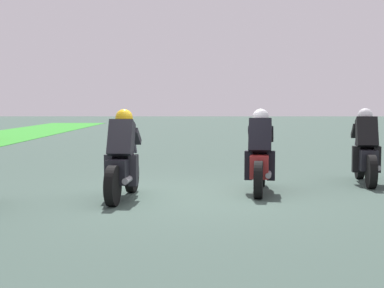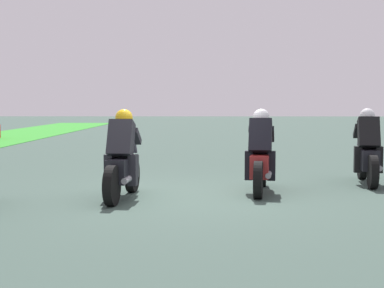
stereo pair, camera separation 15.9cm
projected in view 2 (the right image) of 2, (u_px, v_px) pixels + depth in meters
name	position (u px, v px, depth m)	size (l,w,h in m)	color
ground_plane	(187.00, 195.00, 9.85)	(120.00, 120.00, 0.00)	#384C43
rider_lane_a	(368.00, 153.00, 11.24)	(2.04, 0.59, 1.51)	black
rider_lane_b	(261.00, 158.00, 10.15)	(2.04, 0.60, 1.51)	black
rider_lane_c	(123.00, 162.00, 9.49)	(2.04, 0.57, 1.51)	black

